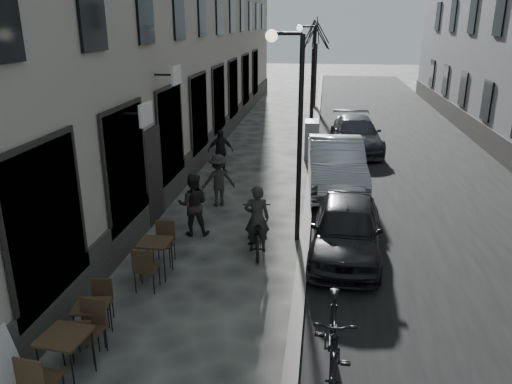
% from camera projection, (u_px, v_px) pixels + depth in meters
% --- Properties ---
extents(road, '(7.30, 60.00, 0.00)m').
position_uv_depth(road, '(399.00, 149.00, 21.57)').
color(road, black).
rests_on(road, ground).
extents(kerb, '(0.25, 60.00, 0.12)m').
position_uv_depth(kerb, '(314.00, 145.00, 22.01)').
color(kerb, slate).
rests_on(kerb, ground).
extents(streetlamp_near, '(0.90, 0.28, 5.09)m').
position_uv_depth(streetlamp_near, '(293.00, 116.00, 11.68)').
color(streetlamp_near, black).
rests_on(streetlamp_near, ground).
extents(streetlamp_far, '(0.90, 0.28, 5.09)m').
position_uv_depth(streetlamp_far, '(310.00, 69.00, 22.92)').
color(streetlamp_far, black).
rests_on(streetlamp_far, ground).
extents(tree_near, '(2.40, 2.40, 5.70)m').
position_uv_depth(tree_near, '(314.00, 33.00, 25.23)').
color(tree_near, black).
rests_on(tree_near, ground).
extents(tree_far, '(2.40, 2.40, 5.70)m').
position_uv_depth(tree_far, '(317.00, 31.00, 30.85)').
color(tree_far, black).
rests_on(tree_far, ground).
extents(bistro_set_a, '(0.74, 1.68, 0.97)m').
position_uv_depth(bistro_set_a, '(66.00, 353.00, 7.57)').
color(bistro_set_a, '#322416').
rests_on(bistro_set_a, ground).
extents(bistro_set_b, '(0.65, 1.44, 0.82)m').
position_uv_depth(bistro_set_b, '(93.00, 319.00, 8.57)').
color(bistro_set_b, '#322416').
rests_on(bistro_set_b, ground).
extents(bistro_set_c, '(0.67, 1.63, 0.96)m').
position_uv_depth(bistro_set_c, '(155.00, 255.00, 10.75)').
color(bistro_set_c, '#322416').
rests_on(bistro_set_c, ground).
extents(sign_board, '(0.47, 0.69, 1.11)m').
position_uv_depth(sign_board, '(10.00, 374.00, 7.19)').
color(sign_board, black).
rests_on(sign_board, ground).
extents(utility_cabinet, '(0.58, 1.01, 1.49)m').
position_uv_depth(utility_cabinet, '(311.00, 139.00, 20.04)').
color(utility_cabinet, slate).
rests_on(utility_cabinet, ground).
extents(bicycle, '(0.93, 2.00, 1.01)m').
position_uv_depth(bicycle, '(257.00, 231.00, 11.93)').
color(bicycle, black).
rests_on(bicycle, ground).
extents(cyclist_rider, '(0.65, 0.48, 1.65)m').
position_uv_depth(cyclist_rider, '(257.00, 219.00, 11.83)').
color(cyclist_rider, '#262421').
rests_on(cyclist_rider, ground).
extents(pedestrian_near, '(0.88, 0.73, 1.64)m').
position_uv_depth(pedestrian_near, '(193.00, 205.00, 12.75)').
color(pedestrian_near, black).
rests_on(pedestrian_near, ground).
extents(pedestrian_mid, '(1.16, 0.94, 1.57)m').
position_uv_depth(pedestrian_mid, '(218.00, 180.00, 14.80)').
color(pedestrian_mid, '#282723').
rests_on(pedestrian_mid, ground).
extents(pedestrian_far, '(1.01, 0.72, 1.59)m').
position_uv_depth(pedestrian_far, '(220.00, 151.00, 18.05)').
color(pedestrian_far, black).
rests_on(pedestrian_far, ground).
extents(car_near, '(1.86, 4.08, 1.36)m').
position_uv_depth(car_near, '(347.00, 228.00, 11.65)').
color(car_near, black).
rests_on(car_near, ground).
extents(car_mid, '(2.00, 5.04, 1.63)m').
position_uv_depth(car_mid, '(336.00, 165.00, 16.27)').
color(car_mid, '#9FA0A7').
rests_on(car_mid, ground).
extents(car_far, '(2.24, 4.87, 1.38)m').
position_uv_depth(car_far, '(356.00, 134.00, 21.21)').
color(car_far, '#373841').
rests_on(car_far, ground).
extents(moped, '(0.61, 2.16, 1.29)m').
position_uv_depth(moped, '(333.00, 340.00, 7.64)').
color(moped, black).
rests_on(moped, ground).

